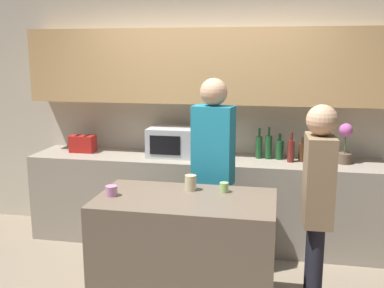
{
  "coord_description": "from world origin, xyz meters",
  "views": [
    {
      "loc": [
        0.74,
        -3.02,
        1.96
      ],
      "look_at": [
        0.1,
        0.3,
        1.27
      ],
      "focal_mm": 42.0,
      "sensor_mm": 36.0,
      "label": 1
    }
  ],
  "objects_px": {
    "bottle_1": "(269,147)",
    "cup_1": "(191,183)",
    "microwave": "(174,142)",
    "cup_2": "(111,191)",
    "bottle_5": "(311,152)",
    "cup_0": "(224,187)",
    "bottle_4": "(302,152)",
    "person_left": "(317,199)",
    "bottle_0": "(259,147)",
    "bottle_3": "(291,151)",
    "bottle_2": "(279,149)",
    "potted_plant": "(345,143)",
    "toaster": "(83,144)",
    "person_center": "(213,161)"
  },
  "relations": [
    {
      "from": "bottle_1",
      "to": "cup_1",
      "type": "height_order",
      "value": "bottle_1"
    },
    {
      "from": "microwave",
      "to": "cup_2",
      "type": "distance_m",
      "value": 1.45
    },
    {
      "from": "bottle_5",
      "to": "cup_1",
      "type": "relative_size",
      "value": 1.96
    },
    {
      "from": "cup_0",
      "to": "bottle_4",
      "type": "bearing_deg",
      "value": 62.49
    },
    {
      "from": "bottle_1",
      "to": "person_left",
      "type": "relative_size",
      "value": 0.2
    },
    {
      "from": "bottle_0",
      "to": "bottle_3",
      "type": "bearing_deg",
      "value": -17.85
    },
    {
      "from": "bottle_1",
      "to": "cup_0",
      "type": "relative_size",
      "value": 4.29
    },
    {
      "from": "person_left",
      "to": "cup_1",
      "type": "bearing_deg",
      "value": 79.04
    },
    {
      "from": "bottle_0",
      "to": "cup_1",
      "type": "bearing_deg",
      "value": -110.15
    },
    {
      "from": "bottle_2",
      "to": "cup_0",
      "type": "relative_size",
      "value": 3.47
    },
    {
      "from": "potted_plant",
      "to": "cup_1",
      "type": "height_order",
      "value": "potted_plant"
    },
    {
      "from": "toaster",
      "to": "potted_plant",
      "type": "height_order",
      "value": "potted_plant"
    },
    {
      "from": "cup_1",
      "to": "bottle_2",
      "type": "bearing_deg",
      "value": 62.0
    },
    {
      "from": "cup_2",
      "to": "microwave",
      "type": "bearing_deg",
      "value": 84.49
    },
    {
      "from": "bottle_0",
      "to": "bottle_1",
      "type": "height_order",
      "value": "bottle_1"
    },
    {
      "from": "bottle_3",
      "to": "cup_1",
      "type": "xyz_separation_m",
      "value": [
        -0.78,
        -1.16,
        -0.04
      ]
    },
    {
      "from": "bottle_4",
      "to": "cup_1",
      "type": "height_order",
      "value": "bottle_4"
    },
    {
      "from": "bottle_2",
      "to": "bottle_0",
      "type": "bearing_deg",
      "value": 178.61
    },
    {
      "from": "bottle_2",
      "to": "bottle_4",
      "type": "bearing_deg",
      "value": -13.48
    },
    {
      "from": "potted_plant",
      "to": "cup_2",
      "type": "height_order",
      "value": "potted_plant"
    },
    {
      "from": "microwave",
      "to": "bottle_3",
      "type": "distance_m",
      "value": 1.19
    },
    {
      "from": "bottle_4",
      "to": "cup_0",
      "type": "bearing_deg",
      "value": -117.51
    },
    {
      "from": "microwave",
      "to": "potted_plant",
      "type": "xyz_separation_m",
      "value": [
        1.69,
        0.0,
        0.05
      ]
    },
    {
      "from": "cup_1",
      "to": "bottle_0",
      "type": "bearing_deg",
      "value": 69.85
    },
    {
      "from": "microwave",
      "to": "person_center",
      "type": "bearing_deg",
      "value": -55.29
    },
    {
      "from": "toaster",
      "to": "person_center",
      "type": "xyz_separation_m",
      "value": [
        1.54,
        -0.75,
        0.06
      ]
    },
    {
      "from": "toaster",
      "to": "person_left",
      "type": "height_order",
      "value": "person_left"
    },
    {
      "from": "microwave",
      "to": "potted_plant",
      "type": "height_order",
      "value": "potted_plant"
    },
    {
      "from": "person_center",
      "to": "toaster",
      "type": "bearing_deg",
      "value": -15.88
    },
    {
      "from": "cup_0",
      "to": "person_left",
      "type": "distance_m",
      "value": 0.69
    },
    {
      "from": "bottle_4",
      "to": "person_left",
      "type": "bearing_deg",
      "value": -87.9
    },
    {
      "from": "toaster",
      "to": "cup_2",
      "type": "bearing_deg",
      "value": -58.57
    },
    {
      "from": "bottle_2",
      "to": "person_center",
      "type": "bearing_deg",
      "value": -124.52
    },
    {
      "from": "cup_0",
      "to": "cup_2",
      "type": "relative_size",
      "value": 0.87
    },
    {
      "from": "cup_0",
      "to": "person_center",
      "type": "xyz_separation_m",
      "value": [
        -0.15,
        0.44,
        0.1
      ]
    },
    {
      "from": "bottle_0",
      "to": "person_left",
      "type": "height_order",
      "value": "person_left"
    },
    {
      "from": "cup_2",
      "to": "bottle_1",
      "type": "bearing_deg",
      "value": 53.56
    },
    {
      "from": "bottle_4",
      "to": "cup_0",
      "type": "relative_size",
      "value": 3.24
    },
    {
      "from": "person_center",
      "to": "bottle_2",
      "type": "bearing_deg",
      "value": -114.36
    },
    {
      "from": "cup_0",
      "to": "toaster",
      "type": "bearing_deg",
      "value": 144.74
    },
    {
      "from": "microwave",
      "to": "cup_0",
      "type": "height_order",
      "value": "microwave"
    },
    {
      "from": "toaster",
      "to": "bottle_2",
      "type": "relative_size",
      "value": 0.98
    },
    {
      "from": "bottle_4",
      "to": "cup_2",
      "type": "height_order",
      "value": "bottle_4"
    },
    {
      "from": "bottle_0",
      "to": "cup_0",
      "type": "height_order",
      "value": "bottle_0"
    },
    {
      "from": "bottle_2",
      "to": "bottle_3",
      "type": "height_order",
      "value": "bottle_3"
    },
    {
      "from": "bottle_0",
      "to": "potted_plant",
      "type": "bearing_deg",
      "value": -4.53
    },
    {
      "from": "microwave",
      "to": "bottle_1",
      "type": "xyz_separation_m",
      "value": [
        0.97,
        0.06,
        -0.02
      ]
    },
    {
      "from": "potted_plant",
      "to": "bottle_0",
      "type": "xyz_separation_m",
      "value": [
        -0.82,
        0.07,
        -0.08
      ]
    },
    {
      "from": "bottle_5",
      "to": "cup_0",
      "type": "relative_size",
      "value": 3.07
    },
    {
      "from": "bottle_1",
      "to": "bottle_3",
      "type": "height_order",
      "value": "bottle_1"
    }
  ]
}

